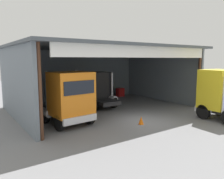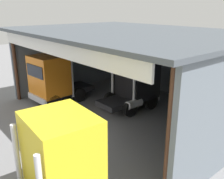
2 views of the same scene
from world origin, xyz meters
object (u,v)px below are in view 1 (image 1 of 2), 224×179
Objects in this scene: truck_black_center_right_bay at (96,88)px; oil_drum at (110,93)px; truck_yellow_yard_outside at (221,94)px; traffic_cone at (141,120)px; truck_orange_center_left_bay at (69,98)px; tool_cart at (120,92)px.

truck_black_center_right_bay reaches higher than oil_drum.
truck_yellow_yard_outside is 7.85× the size of traffic_cone.
truck_black_center_right_bay is 6.93m from traffic_cone.
truck_black_center_right_bay is 0.99× the size of truck_yellow_yard_outside.
truck_black_center_right_bay is at bearing -138.79° from oil_drum.
truck_orange_center_left_bay reaches higher than traffic_cone.
truck_yellow_yard_outside reaches higher than truck_black_center_right_bay.
truck_yellow_yard_outside is at bearing -21.88° from traffic_cone.
truck_black_center_right_bay is 6.59m from tool_cart.
tool_cart reaches higher than traffic_cone.
truck_black_center_right_bay is at bearing 86.80° from traffic_cone.
truck_black_center_right_bay is 5.74m from oil_drum.
oil_drum is at bearing -142.92° from truck_orange_center_left_bay.
truck_orange_center_left_bay is at bearing 147.13° from traffic_cone.
tool_cart is at bearing -10.27° from oil_drum.
oil_drum is at bearing 66.33° from traffic_cone.
truck_orange_center_left_bay reaches higher than truck_yellow_yard_outside.
oil_drum is at bearing 41.60° from truck_black_center_right_bay.
truck_black_center_right_bay is 7.80× the size of traffic_cone.
tool_cart is (10.02, 7.51, -1.41)m from truck_orange_center_left_bay.
truck_black_center_right_bay is 5.09× the size of oil_drum.
tool_cart is 1.79× the size of traffic_cone.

